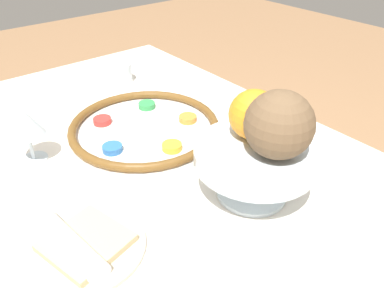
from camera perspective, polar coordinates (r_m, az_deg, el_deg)
The scene contains 9 objects.
dining_table at distance 1.05m, azimuth -4.34°, elevation -20.06°, with size 1.32×0.84×0.75m.
seder_plate at distance 0.89m, azimuth -7.24°, elevation 2.53°, with size 0.35×0.35×0.03m.
wine_glass at distance 0.83m, azimuth -24.20°, elevation 2.91°, with size 0.08×0.08×0.12m.
fruit_stand at distance 0.68m, azimuth 9.57°, elevation -2.31°, with size 0.22×0.22×0.10m.
orange_fruit at distance 0.67m, azimuth 9.43°, elevation 4.44°, with size 0.09×0.09×0.09m.
coconut at distance 0.62m, azimuth 13.12°, elevation 2.87°, with size 0.12×0.12×0.12m.
bread_plate at distance 0.64m, azimuth -15.73°, elevation -14.62°, with size 0.19×0.19×0.02m.
napkin_roll at distance 0.64m, azimuth -18.28°, elevation -14.11°, with size 0.18×0.06×0.04m.
cup_near at distance 1.17m, azimuth -10.83°, elevation 10.60°, with size 0.07×0.07×0.06m.
Camera 1 is at (0.53, -0.34, 1.22)m, focal length 35.00 mm.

